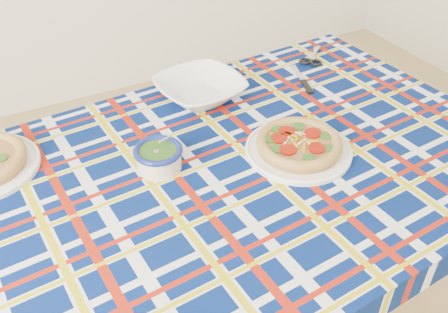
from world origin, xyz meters
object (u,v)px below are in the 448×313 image
pesto_bowl (158,156)px  serving_bowl (200,89)px  main_focaccia_plate (299,144)px  dining_table (230,189)px

pesto_bowl → serving_bowl: size_ratio=0.48×
main_focaccia_plate → serving_bowl: serving_bowl is taller
main_focaccia_plate → serving_bowl: (-0.11, 0.37, 0.00)m
main_focaccia_plate → pesto_bowl: size_ratio=2.32×
dining_table → pesto_bowl: 0.21m
main_focaccia_plate → dining_table: bearing=171.9°
serving_bowl → main_focaccia_plate: bearing=-73.7°
dining_table → main_focaccia_plate: (0.19, -0.03, 0.10)m
main_focaccia_plate → pesto_bowl: bearing=162.2°
pesto_bowl → serving_bowl: 0.35m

